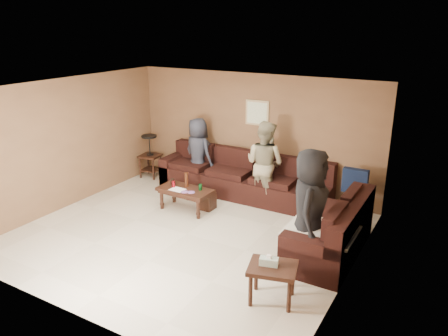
% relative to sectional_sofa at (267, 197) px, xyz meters
% --- Properties ---
extents(room, '(5.60, 5.50, 2.50)m').
position_rel_sectional_sofa_xyz_m(room, '(-0.81, -1.52, 1.34)').
color(room, beige).
rests_on(room, ground).
extents(sectional_sofa, '(4.65, 2.90, 0.97)m').
position_rel_sectional_sofa_xyz_m(sectional_sofa, '(0.00, 0.00, 0.00)').
color(sectional_sofa, black).
rests_on(sectional_sofa, ground).
extents(coffee_table, '(1.07, 0.56, 0.72)m').
position_rel_sectional_sofa_xyz_m(coffee_table, '(-1.42, -0.68, 0.05)').
color(coffee_table, '#321910').
rests_on(coffee_table, ground).
extents(end_table_left, '(0.50, 0.50, 1.00)m').
position_rel_sectional_sofa_xyz_m(end_table_left, '(-3.23, 0.50, 0.20)').
color(end_table_left, '#321910').
rests_on(end_table_left, ground).
extents(side_table_right, '(0.73, 0.65, 0.65)m').
position_rel_sectional_sofa_xyz_m(side_table_right, '(1.22, -2.51, 0.11)').
color(side_table_right, '#321910').
rests_on(side_table_right, ground).
extents(waste_bin, '(0.28, 0.28, 0.33)m').
position_rel_sectional_sofa_xyz_m(waste_bin, '(-1.08, -0.43, -0.16)').
color(waste_bin, '#321910').
rests_on(waste_bin, ground).
extents(wall_art, '(0.52, 0.04, 0.52)m').
position_rel_sectional_sofa_xyz_m(wall_art, '(-0.71, 0.96, 1.37)').
color(wall_art, tan).
rests_on(wall_art, ground).
extents(person_left, '(0.85, 0.67, 1.54)m').
position_rel_sectional_sofa_xyz_m(person_left, '(-1.92, 0.54, 0.44)').
color(person_left, '#2A2E3B').
rests_on(person_left, ground).
extents(person_middle, '(0.93, 0.78, 1.70)m').
position_rel_sectional_sofa_xyz_m(person_middle, '(-0.23, 0.35, 0.53)').
color(person_middle, tan).
rests_on(person_middle, ground).
extents(person_right, '(0.74, 0.97, 1.80)m').
position_rel_sectional_sofa_xyz_m(person_right, '(1.28, -1.36, 0.57)').
color(person_right, black).
rests_on(person_right, ground).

